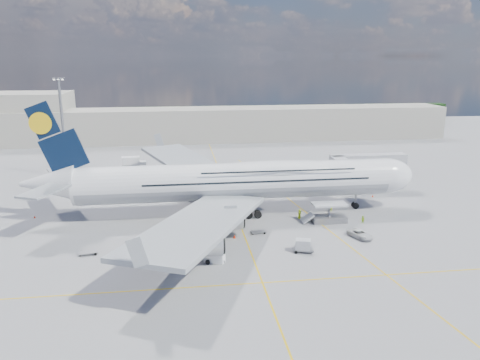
{
  "coord_description": "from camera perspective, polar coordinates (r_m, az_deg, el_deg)",
  "views": [
    {
      "loc": [
        -11.02,
        -78.45,
        30.64
      ],
      "look_at": [
        0.59,
        8.0,
        7.48
      ],
      "focal_mm": 35.0,
      "sensor_mm": 36.0,
      "label": 1
    }
  ],
  "objects": [
    {
      "name": "dolly_back",
      "position": [
        79.27,
        -18.0,
        -8.37
      ],
      "size": [
        3.22,
        2.06,
        0.44
      ],
      "rotation": [
        0.0,
        0.0,
        0.16
      ],
      "color": "gray",
      "rests_on": "ground"
    },
    {
      "name": "dolly_row_b",
      "position": [
        81.82,
        -6.22,
        -6.95
      ],
      "size": [
        3.14,
        1.8,
        0.45
      ],
      "rotation": [
        0.0,
        0.0,
        -0.06
      ],
      "color": "gray",
      "rests_on": "ground"
    },
    {
      "name": "cone_tail",
      "position": [
        99.97,
        -23.75,
        -4.14
      ],
      "size": [
        0.39,
        0.39,
        0.5
      ],
      "color": "#FF350D",
      "rests_on": "ground"
    },
    {
      "name": "crew_van",
      "position": [
        91.76,
        7.26,
        -4.13
      ],
      "size": [
        0.77,
        1.02,
        1.89
      ],
      "primitive_type": "imported",
      "rotation": [
        0.0,
        0.0,
        1.77
      ],
      "color": "#C8E518",
      "rests_on": "ground"
    },
    {
      "name": "catering_truck_inner",
      "position": [
        105.01,
        -5.03,
        -1.17
      ],
      "size": [
        6.34,
        3.07,
        3.64
      ],
      "rotation": [
        0.0,
        0.0,
        0.15
      ],
      "color": "gray",
      "rests_on": "ground"
    },
    {
      "name": "cone_wing_left_inner",
      "position": [
        112.57,
        -7.03,
        -0.9
      ],
      "size": [
        0.43,
        0.43,
        0.55
      ],
      "color": "#FF350D",
      "rests_on": "ground"
    },
    {
      "name": "cone_wing_right_inner",
      "position": [
        81.8,
        -0.68,
        -6.9
      ],
      "size": [
        0.48,
        0.48,
        0.61
      ],
      "color": "#FF350D",
      "rests_on": "ground"
    },
    {
      "name": "crew_tug",
      "position": [
        79.49,
        -2.68,
        -7.16
      ],
      "size": [
        1.15,
        0.74,
        1.7
      ],
      "primitive_type": "imported",
      "rotation": [
        0.0,
        0.0,
        0.1
      ],
      "color": "#C5ED19",
      "rests_on": "ground"
    },
    {
      "name": "airliner",
      "position": [
        92.28,
        -0.37,
        -0.06
      ],
      "size": [
        77.26,
        79.15,
        23.71
      ],
      "color": "white",
      "rests_on": "ground"
    },
    {
      "name": "crew_nose",
      "position": [
        96.96,
        11.09,
        -3.21
      ],
      "size": [
        0.87,
        0.84,
        2.01
      ],
      "primitive_type": "imported",
      "rotation": [
        0.0,
        0.0,
        0.7
      ],
      "color": "#B7DC17",
      "rests_on": "ground"
    },
    {
      "name": "dolly_row_a",
      "position": [
        84.11,
        -6.78,
        -5.94
      ],
      "size": [
        2.87,
        1.88,
        1.68
      ],
      "rotation": [
        0.0,
        0.0,
        -0.18
      ],
      "color": "gray",
      "rests_on": "ground"
    },
    {
      "name": "light_mast",
      "position": [
        128.0,
        -20.78,
        6.08
      ],
      "size": [
        3.0,
        0.7,
        25.5
      ],
      "color": "gray",
      "rests_on": "ground"
    },
    {
      "name": "baggage_tug",
      "position": [
        72.63,
        -3.12,
        -9.37
      ],
      "size": [
        3.41,
        2.6,
        1.93
      ],
      "rotation": [
        0.0,
        0.0,
        -0.43
      ],
      "color": "white",
      "rests_on": "ground"
    },
    {
      "name": "cone_wing_right_outer",
      "position": [
        72.51,
        -6.58,
        -9.98
      ],
      "size": [
        0.47,
        0.47,
        0.6
      ],
      "color": "#FF350D",
      "rests_on": "ground"
    },
    {
      "name": "crew_loader",
      "position": [
        91.44,
        14.74,
        -4.7
      ],
      "size": [
        0.88,
        0.94,
        1.54
      ],
      "primitive_type": "imported",
      "rotation": [
        0.0,
        0.0,
        -1.06
      ],
      "color": "#ABE017",
      "rests_on": "ground"
    },
    {
      "name": "cone_nose",
      "position": [
        109.06,
        15.87,
        -1.88
      ],
      "size": [
        0.44,
        0.44,
        0.56
      ],
      "color": "#FF350D",
      "rests_on": "ground"
    },
    {
      "name": "taxi_line_main",
      "position": [
        84.93,
        0.32,
        -6.27
      ],
      "size": [
        0.25,
        220.0,
        0.01
      ],
      "primitive_type": "cube",
      "color": "gold",
      "rests_on": "ground"
    },
    {
      "name": "taxi_line_diag",
      "position": [
        96.89,
        7.74,
        -3.7
      ],
      "size": [
        14.16,
        99.06,
        0.01
      ],
      "primitive_type": "cube",
      "rotation": [
        0.0,
        0.0,
        0.14
      ],
      "color": "gold",
      "rests_on": "ground"
    },
    {
      "name": "tree_line",
      "position": [
        225.9,
        5.51,
        8.03
      ],
      "size": [
        160.0,
        6.0,
        8.0
      ],
      "primitive_type": "cube",
      "color": "#193814",
      "rests_on": "ground"
    },
    {
      "name": "terminal",
      "position": [
        175.53,
        -4.0,
        6.77
      ],
      "size": [
        180.0,
        16.0,
        12.0
      ],
      "primitive_type": "cube",
      "color": "#B2AD9E",
      "rests_on": "ground"
    },
    {
      "name": "hangar",
      "position": [
        189.18,
        -25.95,
        6.82
      ],
      "size": [
        40.0,
        22.0,
        18.0
      ],
      "primitive_type": "cube",
      "color": "#B2AD9E",
      "rests_on": "ground"
    },
    {
      "name": "cargo_loader",
      "position": [
        90.86,
        10.66,
        -4.27
      ],
      "size": [
        8.53,
        3.2,
        3.67
      ],
      "color": "silver",
      "rests_on": "ground"
    },
    {
      "name": "jet_bridge",
      "position": [
        110.04,
        14.34,
        1.92
      ],
      "size": [
        18.8,
        12.1,
        8.5
      ],
      "color": "#B7B7BC",
      "rests_on": "ground"
    },
    {
      "name": "catering_truck_outer",
      "position": [
        131.57,
        -12.85,
        1.86
      ],
      "size": [
        6.87,
        3.04,
        4.01
      ],
      "rotation": [
        0.0,
        0.0,
        0.1
      ],
      "color": "gray",
      "rests_on": "ground"
    },
    {
      "name": "dolly_nose_far",
      "position": [
        76.77,
        7.69,
        -7.89
      ],
      "size": [
        3.64,
        2.62,
        2.07
      ],
      "rotation": [
        0.0,
        0.0,
        -0.29
      ],
      "color": "gray",
      "rests_on": "ground"
    },
    {
      "name": "dolly_nose_near",
      "position": [
        83.92,
        2.24,
        -6.34
      ],
      "size": [
        2.83,
        1.88,
        0.38
      ],
      "rotation": [
        0.0,
        0.0,
        0.2
      ],
      "color": "gray",
      "rests_on": "ground"
    },
    {
      "name": "cone_wing_left_outer",
      "position": [
        119.95,
        -6.8,
        0.09
      ],
      "size": [
        0.42,
        0.42,
        0.54
      ],
      "color": "#FF350D",
      "rests_on": "ground"
    },
    {
      "name": "ground",
      "position": [
        84.94,
        0.32,
        -6.27
      ],
      "size": [
        300.0,
        300.0,
        0.0
      ],
      "primitive_type": "plane",
      "color": "gray",
      "rests_on": "ground"
    },
    {
      "name": "dolly_row_c",
      "position": [
        82.56,
        -3.22,
        -6.69
      ],
      "size": [
        3.31,
        2.43,
        0.43
      ],
      "rotation": [
        0.0,
        0.0,
        0.32
      ],
      "color": "gray",
      "rests_on": "ground"
    },
    {
      "name": "taxi_line_cross",
      "position": [
        66.9,
        2.75,
        -12.4
      ],
      "size": [
        120.0,
        0.25,
        0.01
      ],
      "primitive_type": "cube",
      "color": "gold",
      "rests_on": "ground"
    },
    {
      "name": "service_van",
      "position": [
        84.43,
        14.42,
        -6.4
      ],
      "size": [
        3.95,
        5.39,
        1.36
      ],
      "primitive_type": "imported",
      "rotation": [
        0.0,
        0.0,
        0.39
      ],
      "color": "silver",
      "rests_on": "ground"
    },
    {
      "name": "crew_wing",
      "position": [
        76.98,
        -8.09,
        -8.11
      ],
      "size": [
        0.49,
        0.95,
        1.55
      ],
      "primitive_type": "imported",
      "rotation": [
        0.0,
        0.0,
        1.45
      ],
      "color": "#E7FD1A",
      "rests_on": "ground"
    }
  ]
}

